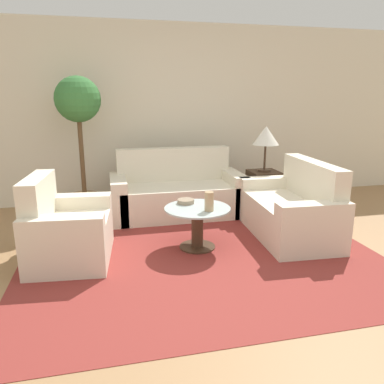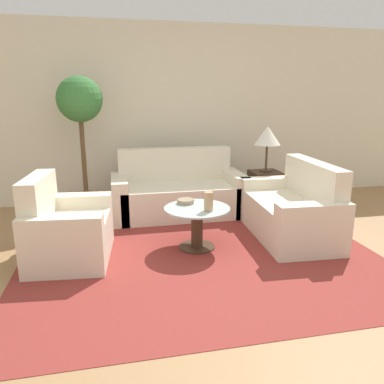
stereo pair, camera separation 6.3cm
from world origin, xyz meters
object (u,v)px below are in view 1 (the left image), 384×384
object	(u,v)px
coffee_table	(197,222)
potted_plant	(79,117)
bowl	(186,201)
loveseat	(293,211)
vase	(209,201)
armchair	(65,232)
table_lamp	(266,137)
sofa_main	(177,193)

from	to	relation	value
coffee_table	potted_plant	size ratio (longest dim) A/B	0.38
coffee_table	potted_plant	bearing A→B (deg)	128.53
potted_plant	bowl	world-z (taller)	potted_plant
loveseat	bowl	xyz separation A→B (m)	(-1.25, 0.04, 0.19)
vase	potted_plant	bearing A→B (deg)	128.10
armchair	potted_plant	bearing A→B (deg)	0.78
table_lamp	vase	xyz separation A→B (m)	(-1.15, -1.27, -0.49)
loveseat	coffee_table	distance (m)	1.18
coffee_table	vase	xyz separation A→B (m)	(0.09, -0.14, 0.26)
loveseat	coffee_table	size ratio (longest dim) A/B	2.10
table_lamp	vase	world-z (taller)	table_lamp
loveseat	vase	distance (m)	1.14
armchair	potted_plant	xyz separation A→B (m)	(0.12, 1.50, 1.03)
coffee_table	potted_plant	distance (m)	2.19
sofa_main	table_lamp	bearing A→B (deg)	-4.13
coffee_table	vase	distance (m)	0.30
coffee_table	table_lamp	distance (m)	1.84
coffee_table	sofa_main	bearing A→B (deg)	89.41
vase	bowl	world-z (taller)	vase
table_lamp	bowl	world-z (taller)	table_lamp
loveseat	armchair	bearing A→B (deg)	-84.29
loveseat	bowl	world-z (taller)	loveseat
table_lamp	bowl	size ratio (longest dim) A/B	3.41
sofa_main	bowl	xyz separation A→B (m)	(-0.10, -1.05, 0.19)
armchair	table_lamp	size ratio (longest dim) A/B	1.64
armchair	coffee_table	distance (m)	1.33
sofa_main	potted_plant	xyz separation A→B (m)	(-1.22, 0.29, 1.03)
sofa_main	bowl	bearing A→B (deg)	-95.35
armchair	table_lamp	distance (m)	2.90
loveseat	coffee_table	world-z (taller)	loveseat
coffee_table	table_lamp	size ratio (longest dim) A/B	1.12
armchair	bowl	size ratio (longest dim) A/B	5.58
sofa_main	armchair	bearing A→B (deg)	-137.96
armchair	bowl	bearing A→B (deg)	-77.08
coffee_table	bowl	world-z (taller)	bowl
bowl	potted_plant	bearing A→B (deg)	129.99
sofa_main	bowl	distance (m)	1.07
loveseat	table_lamp	distance (m)	1.26
vase	bowl	xyz separation A→B (m)	(-0.17, 0.31, -0.08)
sofa_main	table_lamp	xyz separation A→B (m)	(1.22, -0.09, 0.75)
vase	table_lamp	bearing A→B (deg)	47.95
vase	coffee_table	bearing A→B (deg)	122.93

